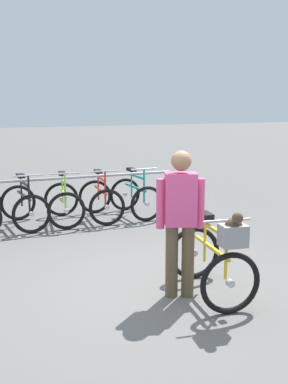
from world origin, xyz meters
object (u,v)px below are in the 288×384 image
racked_bike_black (24,206)px  racked_bike_red (101,200)px  person_with_featured_bike (180,218)px  featured_bicycle (215,257)px  racked_bike_lime (64,203)px  racked_bike_teal (135,197)px

racked_bike_black → racked_bike_red: 1.40m
racked_bike_black → person_with_featured_bike: size_ratio=0.69×
person_with_featured_bike → featured_bicycle: bearing=-37.2°
racked_bike_lime → racked_bike_teal: bearing=-3.0°
racked_bike_lime → racked_bike_red: (0.70, -0.04, -0.00)m
racked_bike_black → racked_bike_red: same height
racked_bike_red → featured_bicycle: (-0.13, -3.98, 0.12)m
person_with_featured_bike → racked_bike_lime: bearing=93.9°
racked_bike_black → featured_bicycle: featured_bicycle is taller
racked_bike_black → featured_bicycle: 4.24m
racked_bike_teal → person_with_featured_bike: person_with_featured_bike is taller
person_with_featured_bike → racked_bike_red: bearing=83.2°
racked_bike_teal → person_with_featured_bike: bearing=-107.2°
racked_bike_lime → racked_bike_teal: size_ratio=1.08×
racked_bike_red → featured_bicycle: featured_bicycle is taller
person_with_featured_bike → racked_bike_black: bearing=104.1°
racked_bike_lime → featured_bicycle: featured_bicycle is taller
racked_bike_lime → racked_bike_teal: (1.40, -0.07, -0.00)m
featured_bicycle → racked_bike_black: bearing=107.4°
racked_bike_black → featured_bicycle: (1.27, -4.05, 0.12)m
racked_bike_black → racked_bike_lime: (0.70, -0.04, 0.00)m
racked_bike_red → person_with_featured_bike: size_ratio=0.71×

